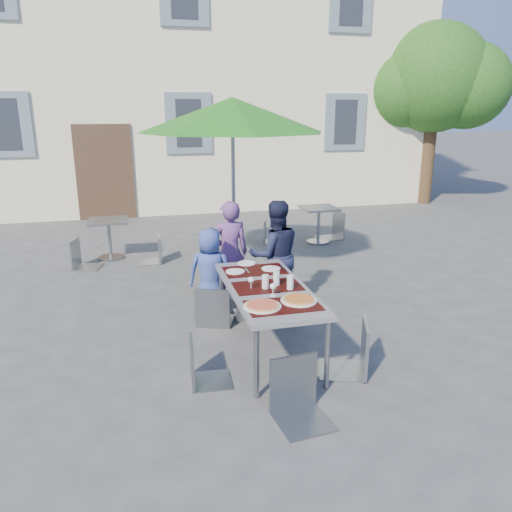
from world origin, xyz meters
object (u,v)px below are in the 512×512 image
object	(u,v)px
bg_chair_l_0	(79,236)
cafe_table_0	(109,233)
pizza_near_right	(299,300)
bg_chair_l_1	(270,217)
chair_4	(356,317)
bg_chair_r_0	(153,234)
child_0	(210,273)
dining_table	(267,291)
chair_0	(213,282)
cafe_table_1	(319,219)
pizza_near_left	(262,306)
chair_5	(299,355)
bg_chair_r_1	(335,208)
chair_1	(252,277)
chair_2	(273,270)
patio_umbrella	(232,116)
child_2	(275,255)
child_1	(230,253)
chair_3	(201,335)

from	to	relation	value
bg_chair_l_0	cafe_table_0	bearing A→B (deg)	42.92
pizza_near_right	bg_chair_l_1	world-z (taller)	bg_chair_l_1
chair_4	bg_chair_r_0	size ratio (longest dim) A/B	1.17
child_0	bg_chair_r_0	size ratio (longest dim) A/B	1.33
dining_table	bg_chair_l_0	xyz separation A→B (m)	(-2.19, 3.62, -0.15)
chair_0	cafe_table_1	bearing A→B (deg)	51.64
chair_4	bg_chair_l_1	world-z (taller)	chair_4
bg_chair_l_1	pizza_near_left	bearing A→B (deg)	-106.57
dining_table	chair_5	bearing A→B (deg)	-92.96
child_0	chair_4	xyz separation A→B (m)	(1.15, -1.75, 0.02)
pizza_near_left	bg_chair_r_1	distance (m)	5.73
chair_1	chair_2	world-z (taller)	chair_2
pizza_near_left	cafe_table_0	bearing A→B (deg)	108.53
child_0	bg_chair_r_1	bearing A→B (deg)	-112.83
dining_table	cafe_table_1	xyz separation A→B (m)	(2.19, 4.14, -0.22)
patio_umbrella	child_2	bearing A→B (deg)	-79.00
cafe_table_0	cafe_table_1	distance (m)	3.93
child_1	chair_2	xyz separation A→B (m)	(0.47, -0.44, -0.13)
dining_table	child_2	size ratio (longest dim) A/B	1.29
pizza_near_left	cafe_table_1	xyz separation A→B (m)	(2.39, 4.69, -0.30)
bg_chair_l_1	bg_chair_r_1	world-z (taller)	bg_chair_r_1
chair_2	chair_0	bearing A→B (deg)	-164.49
dining_table	child_1	world-z (taller)	child_1
chair_1	child_0	bearing A→B (deg)	158.79
chair_3	chair_4	size ratio (longest dim) A/B	0.85
bg_chair_r_0	chair_1	bearing A→B (deg)	-68.73
chair_0	bg_chair_l_0	distance (m)	3.30
bg_chair_l_1	chair_1	bearing A→B (deg)	-109.16
pizza_near_left	bg_chair_r_1	xyz separation A→B (m)	(2.84, 4.97, -0.16)
chair_3	chair_5	distance (m)	1.04
cafe_table_0	chair_4	bearing A→B (deg)	-62.34
pizza_near_left	cafe_table_0	xyz separation A→B (m)	(-1.53, 4.58, -0.31)
cafe_table_0	chair_1	bearing A→B (deg)	-60.12
chair_0	chair_1	xyz separation A→B (m)	(0.50, 0.10, -0.02)
patio_umbrella	bg_chair_l_1	size ratio (longest dim) A/B	3.21
child_0	chair_0	distance (m)	0.29
bg_chair_l_1	pizza_near_right	bearing A→B (deg)	-102.58
child_0	cafe_table_0	xyz separation A→B (m)	(-1.30, 2.93, -0.11)
child_0	chair_2	size ratio (longest dim) A/B	1.18
chair_5	cafe_table_1	world-z (taller)	chair_5
bg_chair_r_0	dining_table	bearing A→B (deg)	-74.57
child_0	bg_chair_r_1	distance (m)	4.52
bg_chair_r_1	pizza_near_left	bearing A→B (deg)	-119.71
child_1	chair_5	world-z (taller)	child_1
chair_0	patio_umbrella	bearing A→B (deg)	70.37
chair_5	bg_chair_l_0	size ratio (longest dim) A/B	1.07
child_0	patio_umbrella	xyz separation A→B (m)	(0.61, 1.45, 1.86)
bg_chair_l_0	bg_chair_l_1	bearing A→B (deg)	13.26
chair_4	bg_chair_r_1	distance (m)	5.42
bg_chair_r_0	cafe_table_1	size ratio (longest dim) A/B	1.21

